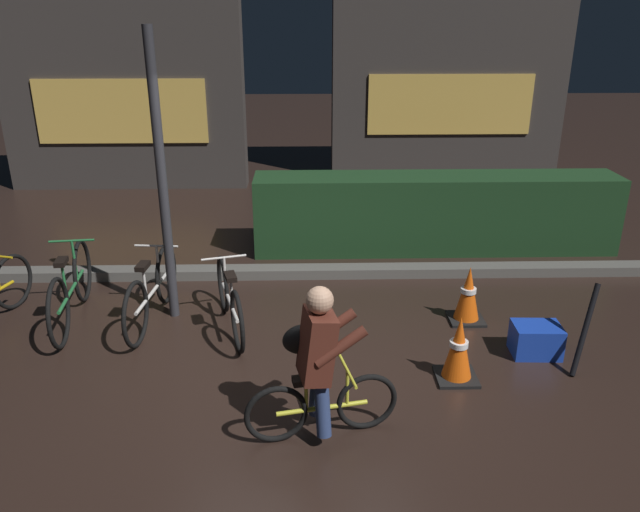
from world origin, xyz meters
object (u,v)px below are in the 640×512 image
parked_bike_center_right (230,300)px  parked_bike_center_left (152,291)px  parked_bike_left_mid (71,289)px  street_post (162,182)px  cyclist (318,362)px  closed_umbrella (585,329)px  blue_crate (536,340)px  traffic_cone_far (468,295)px  traffic_cone_near (458,349)px

parked_bike_center_right → parked_bike_center_left: bearing=61.9°
parked_bike_left_mid → parked_bike_center_left: size_ratio=1.06×
street_post → cyclist: street_post is taller
parked_bike_left_mid → closed_umbrella: parked_bike_left_mid is taller
blue_crate → traffic_cone_far: bearing=124.6°
parked_bike_center_left → cyclist: (1.67, -1.89, 0.29)m
street_post → parked_bike_center_left: 1.14m
traffic_cone_near → closed_umbrella: size_ratio=0.71×
parked_bike_left_mid → parked_bike_center_left: bearing=-98.6°
traffic_cone_far → blue_crate: 0.86m
blue_crate → cyclist: (-2.08, -1.13, 0.48)m
parked_bike_center_left → closed_umbrella: size_ratio=1.92×
parked_bike_center_left → parked_bike_center_right: parked_bike_center_left is taller
closed_umbrella → street_post: bearing=112.6°
cyclist → closed_umbrella: (2.40, 0.88, -0.24)m
traffic_cone_far → parked_bike_center_right: bearing=-177.1°
traffic_cone_far → closed_umbrella: 1.25m
parked_bike_center_left → blue_crate: parked_bike_center_left is taller
traffic_cone_near → parked_bike_center_left: bearing=158.3°
street_post → blue_crate: 3.91m
parked_bike_center_left → parked_bike_center_right: size_ratio=1.11×
cyclist → parked_bike_left_mid: bearing=130.7°
parked_bike_center_left → cyclist: size_ratio=1.31×
street_post → blue_crate: bearing=-14.1°
street_post → traffic_cone_near: street_post is taller
closed_umbrella → parked_bike_center_left: bearing=115.2°
parked_bike_left_mid → parked_bike_center_left: parked_bike_left_mid is taller
traffic_cone_far → street_post: bearing=176.3°
parked_bike_center_left → cyclist: cyclist is taller
cyclist → traffic_cone_far: bearing=37.2°
parked_bike_center_right → parked_bike_left_mid: bearing=67.1°
parked_bike_center_right → blue_crate: size_ratio=3.35×
cyclist → closed_umbrella: cyclist is taller
blue_crate → closed_umbrella: bearing=-37.8°
parked_bike_left_mid → parked_bike_center_left: 0.83m
parked_bike_left_mid → parked_bike_center_right: bearing=-103.9°
traffic_cone_far → closed_umbrella: closed_umbrella is taller
traffic_cone_far → blue_crate: (0.48, -0.70, -0.14)m
street_post → traffic_cone_near: (2.73, -1.30, -1.17)m
traffic_cone_near → closed_umbrella: (1.16, 0.15, 0.10)m
street_post → parked_bike_center_right: (0.64, -0.32, -1.14)m
traffic_cone_far → parked_bike_left_mid: bearing=178.7°
parked_bike_center_right → traffic_cone_far: size_ratio=2.43×
parked_bike_center_left → closed_umbrella: bearing=-98.6°
blue_crate → parked_bike_center_left: bearing=168.6°
parked_bike_left_mid → blue_crate: bearing=-106.2°
parked_bike_center_right → closed_umbrella: bearing=-119.7°
traffic_cone_near → closed_umbrella: closed_umbrella is taller
cyclist → closed_umbrella: bearing=8.5°
street_post → cyclist: bearing=-53.7°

